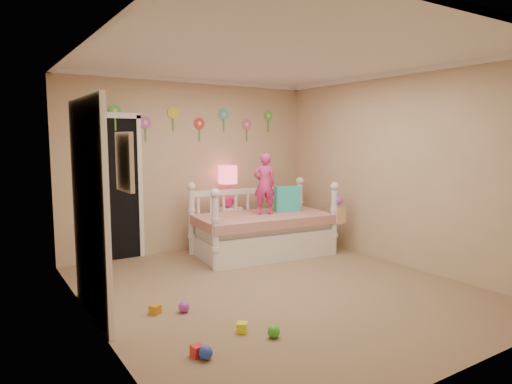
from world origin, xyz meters
TOP-DOWN VIEW (x-y plane):
  - floor at (0.00, 0.00)m, footprint 4.00×4.50m
  - ceiling at (0.00, 0.00)m, footprint 4.00×4.50m
  - back_wall at (0.00, 2.25)m, footprint 4.00×0.01m
  - left_wall at (-2.00, 0.00)m, footprint 0.01×4.50m
  - right_wall at (2.00, 0.00)m, footprint 0.01×4.50m
  - crown_molding at (0.00, 0.00)m, footprint 4.00×4.50m
  - daybed at (0.72, 1.37)m, footprint 2.09×1.27m
  - pillow_turquoise at (1.17, 1.37)m, footprint 0.41×0.24m
  - pillow_lime at (1.21, 1.48)m, footprint 0.39×0.24m
  - child at (0.73, 1.35)m, footprint 0.38×0.31m
  - nightstand at (0.52, 2.07)m, footprint 0.39×0.31m
  - table_lamp at (0.52, 2.07)m, footprint 0.30×0.30m
  - closet_doorway at (-1.25, 2.23)m, footprint 0.90×0.04m
  - flower_decals at (-0.09, 2.24)m, footprint 3.40×0.02m
  - mirror_closet at (-1.96, 0.30)m, footprint 0.07×1.30m
  - wall_picture at (-1.97, -0.90)m, footprint 0.05×0.34m
  - hanging_bag at (1.67, 0.79)m, footprint 0.20×0.16m
  - toy_scatter at (-1.10, -0.58)m, footprint 0.82×1.31m

SIDE VIEW (x-z plane):
  - floor at x=0.00m, z-range -0.01..0.01m
  - toy_scatter at x=-1.10m, z-range 0.00..0.11m
  - nightstand at x=0.52m, z-range 0.00..0.63m
  - daybed at x=0.72m, z-range 0.00..1.08m
  - hanging_bag at x=1.67m, z-range 0.48..0.84m
  - pillow_lime at x=1.21m, z-range 0.60..0.95m
  - pillow_turquoise at x=1.17m, z-range 0.60..0.99m
  - closet_doorway at x=-1.25m, z-range 0.00..2.07m
  - mirror_closet at x=-1.96m, z-range 0.00..2.10m
  - child at x=0.73m, z-range 0.60..1.50m
  - table_lamp at x=0.52m, z-range 0.74..1.40m
  - back_wall at x=0.00m, z-range 0.00..2.60m
  - left_wall at x=-2.00m, z-range 0.00..2.60m
  - right_wall at x=2.00m, z-range 0.00..2.60m
  - wall_picture at x=-1.97m, z-range 1.34..1.76m
  - flower_decals at x=-0.09m, z-range 1.69..2.19m
  - crown_molding at x=0.00m, z-range 2.54..2.60m
  - ceiling at x=0.00m, z-range 2.60..2.60m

